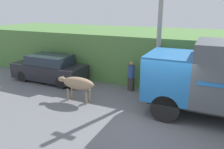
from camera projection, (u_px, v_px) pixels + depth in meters
ground_plane at (157, 121)px, 8.78m from camera, size 60.00×60.00×0.00m
hillside_embankment at (183, 55)px, 14.26m from camera, size 32.00×6.91×2.86m
building_backdrop at (78, 53)px, 15.42m from camera, size 6.00×2.70×2.65m
brown_cow at (78, 83)px, 10.48m from camera, size 2.02×0.60×1.20m
parked_suv at (49, 69)px, 13.37m from camera, size 4.66×1.77×1.65m
pedestrian_on_hill at (131, 75)px, 11.77m from camera, size 0.43×0.43×1.64m
utility_pole at (159, 35)px, 10.86m from camera, size 0.90×0.22×5.87m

